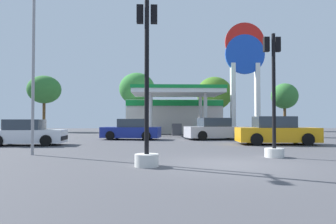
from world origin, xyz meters
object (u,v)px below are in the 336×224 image
object	(u,v)px
car_0	(276,132)
traffic_signal_0	(274,115)
tree_1	(137,89)
tree_0	(44,90)
car_1	(216,130)
traffic_signal_2	(147,112)
station_pole_sign	(245,65)
car_2	(27,134)
corner_streetlamp	(31,51)
tree_2	(214,94)
car_3	(131,130)
tree_3	(285,96)

from	to	relation	value
car_0	traffic_signal_0	xyz separation A→B (m)	(-2.52, -6.25, 0.90)
tree_1	tree_0	bearing A→B (deg)	178.46
car_1	traffic_signal_2	distance (m)	14.12
car_0	car_1	size ratio (longest dim) A/B	1.00
station_pole_sign	tree_0	world-z (taller)	station_pole_sign
car_2	traffic_signal_2	distance (m)	10.98
car_0	traffic_signal_0	bearing A→B (deg)	-111.98
traffic_signal_2	corner_streetlamp	bearing A→B (deg)	146.29
station_pole_sign	traffic_signal_0	bearing A→B (deg)	-102.46
tree_0	tree_2	size ratio (longest dim) A/B	0.97
car_0	car_2	world-z (taller)	car_0
car_0	tree_2	bearing A→B (deg)	88.17
car_2	tree_2	size ratio (longest dim) A/B	0.58
car_3	tree_3	bearing A→B (deg)	43.00
car_2	tree_1	size ratio (longest dim) A/B	0.57
car_0	car_2	distance (m)	14.37
car_2	tree_0	world-z (taller)	tree_0
station_pole_sign	car_2	size ratio (longest dim) A/B	2.50
traffic_signal_0	traffic_signal_2	bearing A→B (deg)	-155.05
traffic_signal_2	car_1	bearing A→B (deg)	70.60
traffic_signal_2	tree_2	size ratio (longest dim) A/B	0.71
car_3	traffic_signal_0	bearing A→B (deg)	-60.52
car_0	traffic_signal_2	distance (m)	11.27
car_0	tree_0	bearing A→B (deg)	134.51
car_2	traffic_signal_0	xyz separation A→B (m)	(11.85, -6.13, 0.98)
car_1	tree_2	xyz separation A→B (m)	(3.42, 18.69, 4.27)
car_3	station_pole_sign	bearing A→B (deg)	28.10
tree_1	car_1	bearing A→B (deg)	-67.39
car_0	car_1	xyz separation A→B (m)	(-2.67, 4.80, -0.02)
tree_3	corner_streetlamp	distance (m)	35.46
tree_2	tree_3	bearing A→B (deg)	-6.20
car_3	tree_0	xyz separation A→B (m)	(-12.13, 16.38, 4.53)
traffic_signal_0	traffic_signal_2	xyz separation A→B (m)	(-4.83, -2.25, 0.04)
traffic_signal_2	tree_1	bearing A→B (deg)	94.05
traffic_signal_0	tree_3	bearing A→B (deg)	66.63
tree_1	tree_3	distance (m)	19.40
car_1	tree_1	xyz separation A→B (m)	(-6.77, 16.26, 4.61)
car_2	traffic_signal_2	size ratio (longest dim) A/B	0.81
tree_3	car_1	bearing A→B (deg)	-125.39
car_0	corner_streetlamp	world-z (taller)	corner_streetlamp
car_0	tree_2	distance (m)	23.87
car_1	tree_0	xyz separation A→B (m)	(-18.33, 16.57, 4.50)
car_0	tree_2	world-z (taller)	tree_2
station_pole_sign	car_0	size ratio (longest dim) A/B	2.22
station_pole_sign	tree_0	xyz separation A→B (m)	(-22.15, 11.03, -1.29)
car_3	corner_streetlamp	world-z (taller)	corner_streetlamp
station_pole_sign	corner_streetlamp	xyz separation A→B (m)	(-13.27, -15.64, -2.27)
station_pole_sign	corner_streetlamp	bearing A→B (deg)	-130.32
tree_0	tree_3	distance (m)	30.93
tree_2	tree_3	world-z (taller)	tree_2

